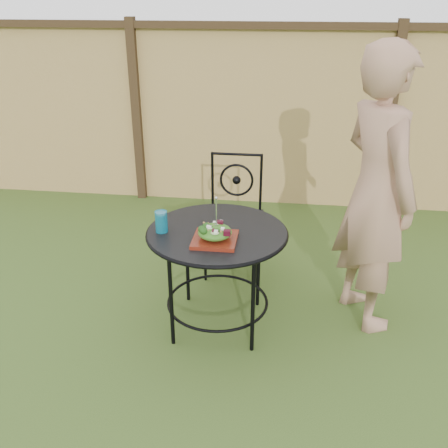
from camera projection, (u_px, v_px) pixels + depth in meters
name	position (u px, v px, depth m)	size (l,w,h in m)	color
ground	(235.00, 316.00, 3.60)	(60.00, 60.00, 0.00)	#264115
fence	(260.00, 116.00, 5.16)	(8.00, 0.12, 1.90)	tan
patio_table	(217.00, 249.00, 3.28)	(0.92, 0.92, 0.72)	black
patio_chair	(234.00, 212.00, 4.04)	(0.46, 0.46, 0.95)	black
diner	(377.00, 192.00, 3.23)	(0.69, 0.45, 1.89)	#A3765D
salad_plate	(215.00, 240.00, 3.08)	(0.27, 0.27, 0.02)	#510C0B
salad	(215.00, 232.00, 3.06)	(0.21, 0.21, 0.08)	#235614
fork	(216.00, 213.00, 3.00)	(0.01, 0.01, 0.18)	silver
drinking_glass	(161.00, 222.00, 3.18)	(0.08, 0.08, 0.14)	#0A637D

